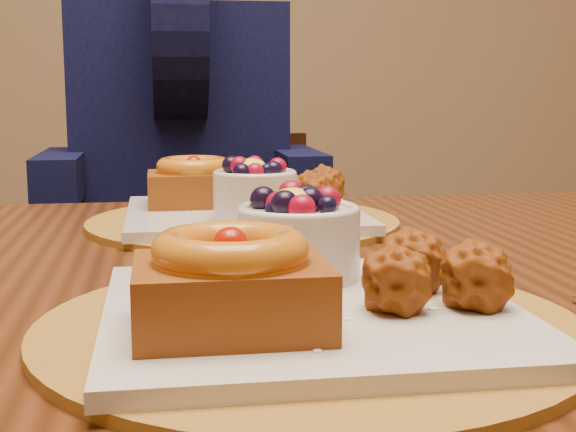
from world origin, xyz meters
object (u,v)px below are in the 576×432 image
object	(u,v)px
place_setting_near	(304,291)
chair_far	(246,312)
dining_table	(268,341)
diner	(179,104)
place_setting_far	(241,204)

from	to	relation	value
place_setting_near	chair_far	xyz separation A→B (m)	(0.08, 1.09, -0.33)
dining_table	chair_far	world-z (taller)	chair_far
place_setting_near	diner	xyz separation A→B (m)	(-0.05, 1.08, 0.11)
place_setting_near	place_setting_far	bearing A→B (deg)	89.97
dining_table	chair_far	bearing A→B (deg)	85.34
place_setting_near	chair_far	distance (m)	1.14
place_setting_far	chair_far	world-z (taller)	place_setting_far
dining_table	diner	size ratio (longest dim) A/B	1.92
place_setting_near	diner	distance (m)	1.09
chair_far	place_setting_near	bearing A→B (deg)	-112.15
place_setting_near	place_setting_far	distance (m)	0.43
place_setting_far	diner	distance (m)	0.66
dining_table	chair_far	size ratio (longest dim) A/B	1.95
dining_table	place_setting_near	distance (m)	0.24
chair_far	diner	world-z (taller)	diner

